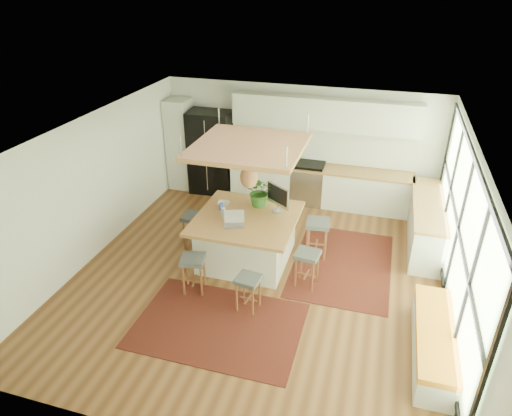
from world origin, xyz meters
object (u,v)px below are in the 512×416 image
(stool_near_left, at_px, (194,273))
(monitor, at_px, (278,199))
(island, at_px, (247,238))
(stool_right_back, at_px, (317,239))
(stool_left_side, at_px, (196,231))
(stool_right_front, at_px, (307,268))
(island_plant, at_px, (260,194))
(fridge, at_px, (211,155))
(microwave, at_px, (259,154))
(stool_near_right, at_px, (248,291))
(laptop, at_px, (234,220))

(stool_near_left, bearing_deg, monitor, 55.22)
(island, xyz_separation_m, monitor, (0.50, 0.36, 0.72))
(stool_right_back, height_order, stool_left_side, stool_right_back)
(stool_right_front, bearing_deg, island_plant, 138.86)
(monitor, bearing_deg, fridge, 168.83)
(island, relative_size, microwave, 3.63)
(stool_right_front, distance_m, stool_right_back, 1.02)
(stool_near_right, xyz_separation_m, microwave, (-1.01, 4.13, 0.74))
(fridge, distance_m, laptop, 3.57)
(fridge, bearing_deg, stool_near_left, -77.31)
(stool_left_side, bearing_deg, microwave, 77.81)
(stool_near_right, xyz_separation_m, monitor, (0.04, 1.76, 0.83))
(stool_right_front, height_order, laptop, laptop)
(stool_near_left, relative_size, island_plant, 1.12)
(fridge, bearing_deg, island, -61.44)
(fridge, distance_m, stool_near_left, 4.18)
(stool_near_right, xyz_separation_m, stool_right_front, (0.79, 0.91, 0.00))
(stool_right_front, bearing_deg, monitor, 131.55)
(stool_right_back, bearing_deg, stool_right_front, -90.36)
(stool_near_right, xyz_separation_m, stool_right_back, (0.80, 1.92, 0.00))
(stool_near_right, bearing_deg, stool_near_left, 169.14)
(island, relative_size, stool_right_back, 2.48)
(stool_left_side, distance_m, monitor, 1.83)
(stool_right_back, height_order, microwave, microwave)
(microwave, distance_m, island_plant, 2.33)
(stool_left_side, bearing_deg, monitor, 8.15)
(island, bearing_deg, island_plant, 77.20)
(island_plant, bearing_deg, microwave, 106.68)
(stool_left_side, xyz_separation_m, laptop, (1.00, -0.52, 0.70))
(stool_right_front, distance_m, island_plant, 1.71)
(island, height_order, laptop, laptop)
(stool_right_back, bearing_deg, island_plant, -178.82)
(microwave, bearing_deg, island, -100.08)
(island, xyz_separation_m, laptop, (-0.11, -0.38, 0.58))
(laptop, relative_size, monitor, 0.64)
(stool_near_left, bearing_deg, microwave, 89.60)
(fridge, relative_size, laptop, 5.38)
(stool_near_left, height_order, stool_right_front, same)
(stool_right_back, relative_size, laptop, 1.98)
(stool_right_front, relative_size, stool_right_back, 0.91)
(stool_near_right, bearing_deg, stool_right_front, 48.82)
(stool_right_front, bearing_deg, laptop, 175.76)
(stool_near_left, xyz_separation_m, stool_right_front, (1.83, 0.71, 0.00))
(island, distance_m, microwave, 2.87)
(stool_near_right, height_order, microwave, microwave)
(laptop, height_order, monitor, monitor)
(fridge, height_order, island, fridge)
(stool_right_back, bearing_deg, stool_near_left, -136.85)
(laptop, distance_m, monitor, 0.98)
(laptop, height_order, island_plant, island_plant)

